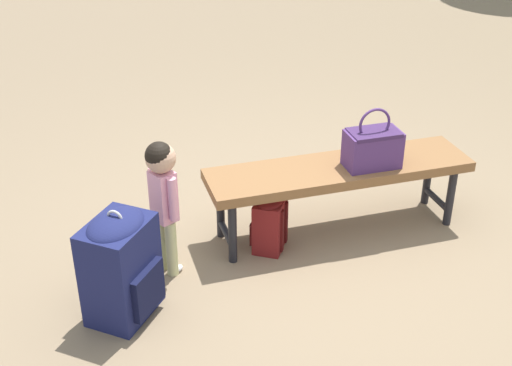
{
  "coord_description": "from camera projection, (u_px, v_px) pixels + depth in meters",
  "views": [
    {
      "loc": [
        1.53,
        3.01,
        2.31
      ],
      "look_at": [
        0.19,
        -0.08,
        0.45
      ],
      "focal_mm": 47.73,
      "sensor_mm": 36.0,
      "label": 1
    }
  ],
  "objects": [
    {
      "name": "ground_plane",
      "position": [
        290.0,
        248.0,
        4.07
      ],
      "size": [
        40.0,
        40.0,
        0.0
      ],
      "primitive_type": "plane",
      "color": "#7F6B51",
      "rests_on": "ground"
    },
    {
      "name": "park_bench",
      "position": [
        339.0,
        174.0,
        4.06
      ],
      "size": [
        1.64,
        0.58,
        0.45
      ],
      "color": "brown",
      "rests_on": "ground"
    },
    {
      "name": "handbag",
      "position": [
        373.0,
        147.0,
        3.97
      ],
      "size": [
        0.34,
        0.22,
        0.37
      ],
      "color": "#4C2D66",
      "rests_on": "park_bench"
    },
    {
      "name": "child_standing",
      "position": [
        163.0,
        189.0,
        3.62
      ],
      "size": [
        0.17,
        0.21,
        0.81
      ],
      "color": "#CCCC8C",
      "rests_on": "ground"
    },
    {
      "name": "backpack_large",
      "position": [
        121.0,
        264.0,
        3.41
      ],
      "size": [
        0.45,
        0.45,
        0.62
      ],
      "color": "#191E4C",
      "rests_on": "ground"
    },
    {
      "name": "backpack_small",
      "position": [
        270.0,
        221.0,
        3.99
      ],
      "size": [
        0.26,
        0.27,
        0.37
      ],
      "color": "maroon",
      "rests_on": "ground"
    }
  ]
}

